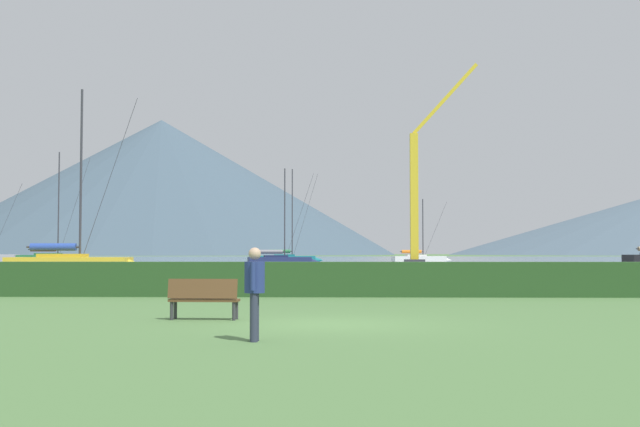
# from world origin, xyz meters

# --- Properties ---
(ground_plane) EXTENTS (1000.00, 1000.00, 0.00)m
(ground_plane) POSITION_xyz_m (0.00, 0.00, 0.00)
(ground_plane) COLOR #517A42
(harbor_water) EXTENTS (320.00, 246.00, 0.00)m
(harbor_water) POSITION_xyz_m (0.00, 137.00, 0.00)
(harbor_water) COLOR gray
(harbor_water) RESTS_ON ground_plane
(hedge_line) EXTENTS (80.00, 1.20, 1.22)m
(hedge_line) POSITION_xyz_m (0.00, 11.00, 0.61)
(hedge_line) COLOR #284C23
(hedge_line) RESTS_ON ground_plane
(sailboat_slip_2) EXTENTS (8.89, 3.17, 13.27)m
(sailboat_slip_2) POSITION_xyz_m (-33.44, 76.14, 0.75)
(sailboat_slip_2) COLOR #236B38
(sailboat_slip_2) RESTS_ON harbor_water
(sailboat_slip_3) EXTENTS (9.01, 2.88, 12.27)m
(sailboat_slip_3) POSITION_xyz_m (-17.39, 34.84, 0.75)
(sailboat_slip_3) COLOR gold
(sailboat_slip_3) RESTS_ON harbor_water
(sailboat_slip_4) EXTENTS (7.71, 3.25, 8.18)m
(sailboat_slip_4) POSITION_xyz_m (9.94, 84.19, 0.62)
(sailboat_slip_4) COLOR white
(sailboat_slip_4) RESTS_ON harbor_water
(sailboat_slip_5) EXTENTS (7.68, 3.47, 10.32)m
(sailboat_slip_5) POSITION_xyz_m (-6.19, 67.06, 0.63)
(sailboat_slip_5) COLOR navy
(sailboat_slip_5) RESTS_ON harbor_water
(sailboat_slip_6) EXTENTS (7.92, 3.03, 11.83)m
(sailboat_slip_6) POSITION_xyz_m (-6.37, 82.39, 0.67)
(sailboat_slip_6) COLOR #19707A
(sailboat_slip_6) RESTS_ON harbor_water
(park_bench_near_path) EXTENTS (1.64, 0.56, 0.95)m
(park_bench_near_path) POSITION_xyz_m (-2.92, 1.02, 0.53)
(park_bench_near_path) COLOR brown
(park_bench_near_path) RESTS_ON ground_plane
(person_seated_viewer) EXTENTS (0.36, 0.57, 1.65)m
(person_seated_viewer) POSITION_xyz_m (-1.26, -3.44, 0.97)
(person_seated_viewer) COLOR #2D3347
(person_seated_viewer) RESTS_ON ground_plane
(dock_crane) EXTENTS (7.61, 2.00, 20.98)m
(dock_crane) POSITION_xyz_m (7.96, 65.40, 6.52)
(dock_crane) COLOR #333338
(dock_crane) RESTS_ON ground_plane
(distant_hill_west_ridge) EXTENTS (253.65, 253.65, 73.38)m
(distant_hill_west_ridge) POSITION_xyz_m (-98.26, 419.48, 36.69)
(distant_hill_west_ridge) COLOR #425666
(distant_hill_west_ridge) RESTS_ON ground_plane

